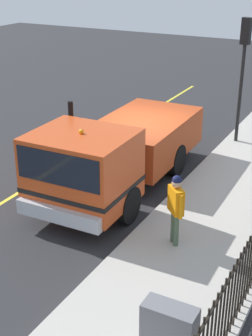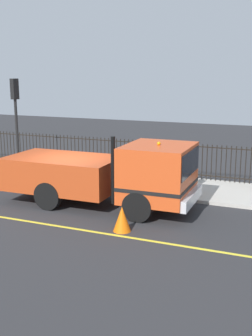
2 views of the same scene
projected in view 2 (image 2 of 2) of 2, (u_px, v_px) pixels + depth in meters
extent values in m
plane|color=#2B2B2D|center=(69.00, 202.00, 15.13)|extent=(52.26, 52.26, 0.00)
cube|color=#B7B2A8|center=(107.00, 180.00, 17.98)|extent=(3.20, 23.75, 0.12)
cube|color=yellow|center=(32.00, 222.00, 13.06)|extent=(0.12, 21.38, 0.01)
cube|color=#D84C1E|center=(158.00, 172.00, 13.66)|extent=(2.42, 2.14, 1.79)
cube|color=black|center=(159.00, 160.00, 13.57)|extent=(2.23, 2.18, 0.79)
cube|color=#B8411A|center=(64.00, 173.00, 15.02)|extent=(2.45, 3.98, 1.14)
cube|color=silver|center=(192.00, 198.00, 13.41)|extent=(2.27, 0.24, 0.36)
cube|color=black|center=(158.00, 184.00, 13.74)|extent=(2.44, 2.16, 0.12)
cylinder|color=black|center=(159.00, 190.00, 14.94)|extent=(0.32, 0.96, 0.96)
cylinder|color=black|center=(138.00, 207.00, 13.00)|extent=(0.32, 0.96, 0.96)
cylinder|color=black|center=(78.00, 181.00, 16.12)|extent=(0.32, 0.96, 0.96)
cylinder|color=black|center=(48.00, 196.00, 14.18)|extent=(0.32, 0.96, 0.96)
sphere|color=orange|center=(159.00, 143.00, 13.45)|extent=(0.12, 0.12, 0.12)
cylinder|color=black|center=(113.00, 171.00, 13.09)|extent=(0.14, 0.14, 2.15)
cube|color=orange|center=(185.00, 162.00, 15.91)|extent=(0.49, 0.49, 0.60)
sphere|color=tan|center=(186.00, 152.00, 15.82)|extent=(0.22, 0.22, 0.22)
sphere|color=#14193F|center=(186.00, 150.00, 15.80)|extent=(0.21, 0.21, 0.21)
cylinder|color=#4C6047|center=(187.00, 180.00, 16.10)|extent=(0.12, 0.12, 0.81)
cylinder|color=#4C6047|center=(183.00, 180.00, 16.03)|extent=(0.12, 0.12, 0.81)
cylinder|color=orange|center=(192.00, 162.00, 16.02)|extent=(0.09, 0.09, 0.57)
cylinder|color=orange|center=(179.00, 164.00, 15.82)|extent=(0.09, 0.09, 0.57)
cylinder|color=black|center=(251.00, 166.00, 16.94)|extent=(0.04, 0.04, 1.52)
cylinder|color=black|center=(246.00, 165.00, 17.01)|extent=(0.04, 0.04, 1.52)
cylinder|color=black|center=(241.00, 165.00, 17.09)|extent=(0.04, 0.04, 1.52)
cylinder|color=black|center=(236.00, 164.00, 17.16)|extent=(0.04, 0.04, 1.52)
cylinder|color=black|center=(231.00, 164.00, 17.24)|extent=(0.04, 0.04, 1.52)
cylinder|color=black|center=(226.00, 164.00, 17.31)|extent=(0.04, 0.04, 1.52)
cylinder|color=black|center=(221.00, 163.00, 17.39)|extent=(0.04, 0.04, 1.52)
cylinder|color=black|center=(216.00, 163.00, 17.46)|extent=(0.04, 0.04, 1.52)
cylinder|color=black|center=(212.00, 163.00, 17.54)|extent=(0.04, 0.04, 1.52)
cylinder|color=black|center=(207.00, 162.00, 17.61)|extent=(0.04, 0.04, 1.52)
cylinder|color=black|center=(202.00, 162.00, 17.69)|extent=(0.04, 0.04, 1.52)
cylinder|color=black|center=(198.00, 161.00, 17.76)|extent=(0.04, 0.04, 1.52)
cylinder|color=black|center=(193.00, 161.00, 17.84)|extent=(0.04, 0.04, 1.52)
cylinder|color=black|center=(188.00, 161.00, 17.91)|extent=(0.04, 0.04, 1.52)
cylinder|color=black|center=(184.00, 160.00, 17.99)|extent=(0.04, 0.04, 1.52)
cylinder|color=black|center=(179.00, 160.00, 18.06)|extent=(0.04, 0.04, 1.52)
cylinder|color=black|center=(175.00, 160.00, 18.14)|extent=(0.04, 0.04, 1.52)
cylinder|color=black|center=(171.00, 159.00, 18.21)|extent=(0.04, 0.04, 1.52)
cylinder|color=black|center=(166.00, 159.00, 18.29)|extent=(0.04, 0.04, 1.52)
cylinder|color=black|center=(162.00, 159.00, 18.36)|extent=(0.04, 0.04, 1.52)
cylinder|color=black|center=(158.00, 158.00, 18.44)|extent=(0.04, 0.04, 1.52)
cylinder|color=black|center=(153.00, 158.00, 18.51)|extent=(0.04, 0.04, 1.52)
cylinder|color=black|center=(149.00, 158.00, 18.59)|extent=(0.04, 0.04, 1.52)
cylinder|color=black|center=(145.00, 157.00, 18.66)|extent=(0.04, 0.04, 1.52)
cylinder|color=black|center=(141.00, 157.00, 18.74)|extent=(0.04, 0.04, 1.52)
cylinder|color=black|center=(137.00, 157.00, 18.81)|extent=(0.04, 0.04, 1.52)
cylinder|color=black|center=(133.00, 156.00, 18.89)|extent=(0.04, 0.04, 1.52)
cylinder|color=black|center=(129.00, 156.00, 18.96)|extent=(0.04, 0.04, 1.52)
cylinder|color=black|center=(125.00, 156.00, 19.04)|extent=(0.04, 0.04, 1.52)
cylinder|color=black|center=(121.00, 155.00, 19.11)|extent=(0.04, 0.04, 1.52)
cylinder|color=black|center=(117.00, 155.00, 19.19)|extent=(0.04, 0.04, 1.52)
cylinder|color=black|center=(113.00, 155.00, 19.26)|extent=(0.04, 0.04, 1.52)
cylinder|color=black|center=(109.00, 154.00, 19.34)|extent=(0.04, 0.04, 1.52)
cylinder|color=black|center=(105.00, 154.00, 19.41)|extent=(0.04, 0.04, 1.52)
cylinder|color=black|center=(101.00, 154.00, 19.49)|extent=(0.04, 0.04, 1.52)
cylinder|color=black|center=(97.00, 153.00, 19.56)|extent=(0.04, 0.04, 1.52)
cylinder|color=black|center=(93.00, 153.00, 19.64)|extent=(0.04, 0.04, 1.52)
cylinder|color=black|center=(90.00, 153.00, 19.71)|extent=(0.04, 0.04, 1.52)
cylinder|color=black|center=(86.00, 152.00, 19.79)|extent=(0.04, 0.04, 1.52)
cylinder|color=black|center=(82.00, 152.00, 19.86)|extent=(0.04, 0.04, 1.52)
cylinder|color=black|center=(79.00, 152.00, 19.94)|extent=(0.04, 0.04, 1.52)
cylinder|color=black|center=(75.00, 152.00, 20.01)|extent=(0.04, 0.04, 1.52)
cylinder|color=black|center=(71.00, 151.00, 20.09)|extent=(0.04, 0.04, 1.52)
cylinder|color=black|center=(68.00, 151.00, 20.16)|extent=(0.04, 0.04, 1.52)
cylinder|color=black|center=(64.00, 151.00, 20.24)|extent=(0.04, 0.04, 1.52)
cylinder|color=black|center=(61.00, 150.00, 20.31)|extent=(0.04, 0.04, 1.52)
cylinder|color=black|center=(57.00, 150.00, 20.39)|extent=(0.04, 0.04, 1.52)
cylinder|color=black|center=(54.00, 150.00, 20.46)|extent=(0.04, 0.04, 1.52)
cylinder|color=black|center=(50.00, 150.00, 20.54)|extent=(0.04, 0.04, 1.52)
cylinder|color=black|center=(47.00, 149.00, 20.61)|extent=(0.04, 0.04, 1.52)
cylinder|color=black|center=(43.00, 149.00, 20.69)|extent=(0.04, 0.04, 1.52)
cylinder|color=black|center=(40.00, 149.00, 20.76)|extent=(0.04, 0.04, 1.52)
cylinder|color=black|center=(37.00, 149.00, 20.84)|extent=(0.04, 0.04, 1.52)
cylinder|color=black|center=(33.00, 148.00, 20.91)|extent=(0.04, 0.04, 1.52)
cylinder|color=black|center=(30.00, 148.00, 20.99)|extent=(0.04, 0.04, 1.52)
cylinder|color=black|center=(27.00, 148.00, 21.06)|extent=(0.04, 0.04, 1.52)
cylinder|color=black|center=(24.00, 147.00, 21.14)|extent=(0.04, 0.04, 1.52)
cylinder|color=black|center=(20.00, 147.00, 21.21)|extent=(0.04, 0.04, 1.52)
cylinder|color=black|center=(17.00, 147.00, 21.29)|extent=(0.04, 0.04, 1.52)
cylinder|color=black|center=(14.00, 147.00, 21.36)|extent=(0.04, 0.04, 1.52)
cylinder|color=black|center=(11.00, 146.00, 21.44)|extent=(0.04, 0.04, 1.52)
cylinder|color=black|center=(8.00, 146.00, 21.51)|extent=(0.04, 0.04, 1.52)
cylinder|color=black|center=(4.00, 146.00, 21.59)|extent=(0.04, 0.04, 1.52)
cylinder|color=black|center=(1.00, 146.00, 21.66)|extent=(0.04, 0.04, 1.52)
cube|color=black|center=(121.00, 141.00, 18.97)|extent=(0.04, 20.19, 0.04)
cube|color=black|center=(121.00, 168.00, 19.24)|extent=(0.04, 20.19, 0.04)
cylinder|color=black|center=(17.00, 129.00, 17.81)|extent=(0.12, 0.12, 4.20)
cube|color=black|center=(15.00, 89.00, 17.44)|extent=(0.33, 0.25, 0.85)
sphere|color=red|center=(14.00, 83.00, 17.38)|extent=(0.16, 0.16, 0.16)
sphere|color=yellow|center=(15.00, 89.00, 17.44)|extent=(0.16, 0.16, 0.16)
sphere|color=green|center=(15.00, 95.00, 17.50)|extent=(0.16, 0.16, 0.16)
cone|color=orange|center=(122.00, 219.00, 12.22)|extent=(0.52, 0.52, 0.75)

